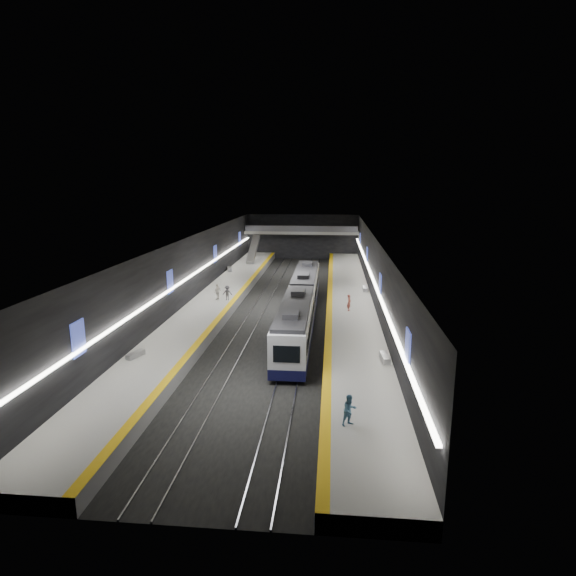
# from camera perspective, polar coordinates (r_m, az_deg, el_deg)

# --- Properties ---
(ground) EXTENTS (70.00, 70.00, 0.00)m
(ground) POSITION_cam_1_polar(r_m,az_deg,el_deg) (53.86, -0.71, -2.38)
(ground) COLOR black
(ground) RESTS_ON ground
(ceiling) EXTENTS (20.00, 70.00, 0.04)m
(ceiling) POSITION_cam_1_polar(r_m,az_deg,el_deg) (52.36, -0.73, 6.10)
(ceiling) COLOR beige
(ceiling) RESTS_ON wall_left
(wall_left) EXTENTS (0.04, 70.00, 8.00)m
(wall_left) POSITION_cam_1_polar(r_m,az_deg,el_deg) (54.91, -11.16, 1.95)
(wall_left) COLOR black
(wall_left) RESTS_ON ground
(wall_right) EXTENTS (0.04, 70.00, 8.00)m
(wall_right) POSITION_cam_1_polar(r_m,az_deg,el_deg) (52.87, 10.13, 1.58)
(wall_right) COLOR black
(wall_right) RESTS_ON ground
(wall_back) EXTENTS (20.00, 0.04, 8.00)m
(wall_back) POSITION_cam_1_polar(r_m,az_deg,el_deg) (87.47, 1.70, 6.10)
(wall_back) COLOR black
(wall_back) RESTS_ON ground
(wall_front) EXTENTS (20.00, 0.04, 8.00)m
(wall_front) POSITION_cam_1_polar(r_m,az_deg,el_deg) (20.23, -11.68, -17.14)
(wall_front) COLOR black
(wall_front) RESTS_ON ground
(platform_left) EXTENTS (5.00, 70.00, 1.00)m
(platform_left) POSITION_cam_1_polar(r_m,az_deg,el_deg) (55.00, -8.50, -1.67)
(platform_left) COLOR slate
(platform_left) RESTS_ON ground
(tile_surface_left) EXTENTS (5.00, 70.00, 0.02)m
(tile_surface_left) POSITION_cam_1_polar(r_m,az_deg,el_deg) (54.88, -8.52, -1.15)
(tile_surface_left) COLOR #AAA9A5
(tile_surface_left) RESTS_ON platform_left
(tactile_strip_left) EXTENTS (0.60, 70.00, 0.02)m
(tactile_strip_left) POSITION_cam_1_polar(r_m,az_deg,el_deg) (54.40, -6.27, -1.20)
(tactile_strip_left) COLOR yellow
(tactile_strip_left) RESTS_ON platform_left
(platform_right) EXTENTS (5.00, 70.00, 1.00)m
(platform_right) POSITION_cam_1_polar(r_m,az_deg,el_deg) (53.49, 7.31, -2.04)
(platform_right) COLOR slate
(platform_right) RESTS_ON ground
(tile_surface_right) EXTENTS (5.00, 70.00, 0.02)m
(tile_surface_right) POSITION_cam_1_polar(r_m,az_deg,el_deg) (53.36, 7.33, -1.51)
(tile_surface_right) COLOR #AAA9A5
(tile_surface_right) RESTS_ON platform_right
(tactile_strip_right) EXTENTS (0.60, 70.00, 0.02)m
(tactile_strip_right) POSITION_cam_1_polar(r_m,az_deg,el_deg) (53.32, 4.97, -1.45)
(tactile_strip_right) COLOR yellow
(tactile_strip_right) RESTS_ON platform_right
(rails) EXTENTS (6.52, 70.00, 0.12)m
(rails) POSITION_cam_1_polar(r_m,az_deg,el_deg) (53.84, -0.71, -2.32)
(rails) COLOR gray
(rails) RESTS_ON ground
(train) EXTENTS (2.69, 30.04, 3.60)m
(train) POSITION_cam_1_polar(r_m,az_deg,el_deg) (47.50, 1.55, -1.70)
(train) COLOR #0F0F37
(train) RESTS_ON ground
(ad_posters) EXTENTS (19.94, 53.50, 2.20)m
(ad_posters) POSITION_cam_1_polar(r_m,az_deg,el_deg) (53.85, -0.61, 2.52)
(ad_posters) COLOR #3A48AF
(ad_posters) RESTS_ON wall_left
(cove_light_left) EXTENTS (0.25, 68.60, 0.12)m
(cove_light_left) POSITION_cam_1_polar(r_m,az_deg,el_deg) (54.89, -10.95, 1.74)
(cove_light_left) COLOR white
(cove_light_left) RESTS_ON wall_left
(cove_light_right) EXTENTS (0.25, 68.60, 0.12)m
(cove_light_right) POSITION_cam_1_polar(r_m,az_deg,el_deg) (52.89, 9.90, 1.38)
(cove_light_right) COLOR white
(cove_light_right) RESTS_ON wall_right
(mezzanine_bridge) EXTENTS (20.00, 3.00, 1.50)m
(mezzanine_bridge) POSITION_cam_1_polar(r_m,az_deg,el_deg) (85.30, 1.62, 6.63)
(mezzanine_bridge) COLOR gray
(mezzanine_bridge) RESTS_ON wall_left
(escalator) EXTENTS (1.20, 7.50, 3.92)m
(escalator) POSITION_cam_1_polar(r_m,az_deg,el_deg) (79.58, -4.13, 4.62)
(escalator) COLOR #99999E
(escalator) RESTS_ON platform_left
(bench_left_near) EXTENTS (0.97, 1.73, 0.41)m
(bench_left_near) POSITION_cam_1_polar(r_m,az_deg,el_deg) (38.11, -17.63, -7.53)
(bench_left_near) COLOR #99999E
(bench_left_near) RESTS_ON platform_left
(bench_left_far) EXTENTS (1.11, 2.14, 0.50)m
(bench_left_far) POSITION_cam_1_polar(r_m,az_deg,el_deg) (70.99, -6.96, 2.23)
(bench_left_far) COLOR #99999E
(bench_left_far) RESTS_ON platform_left
(bench_right_near) EXTENTS (0.68, 1.93, 0.46)m
(bench_right_near) POSITION_cam_1_polar(r_m,az_deg,el_deg) (36.38, 11.43, -8.10)
(bench_right_near) COLOR #99999E
(bench_right_near) RESTS_ON platform_right
(bench_right_far) EXTENTS (0.56, 1.99, 0.49)m
(bench_right_far) POSITION_cam_1_polar(r_m,az_deg,el_deg) (58.43, 9.13, -0.09)
(bench_right_far) COLOR #99999E
(bench_right_far) RESTS_ON platform_right
(passenger_right_a) EXTENTS (0.55, 0.70, 1.67)m
(passenger_right_a) POSITION_cam_1_polar(r_m,az_deg,el_deg) (49.10, 7.25, -1.76)
(passenger_right_a) COLOR #B15142
(passenger_right_a) RESTS_ON platform_right
(passenger_right_b) EXTENTS (1.07, 1.02, 1.74)m
(passenger_right_b) POSITION_cam_1_polar(r_m,az_deg,el_deg) (26.87, 7.31, -14.20)
(passenger_right_b) COLOR #5087AF
(passenger_right_b) RESTS_ON platform_right
(passenger_left_a) EXTENTS (0.82, 1.11, 1.75)m
(passenger_left_a) POSITION_cam_1_polar(r_m,az_deg,el_deg) (53.87, -8.34, -0.46)
(passenger_left_a) COLOR silver
(passenger_left_a) RESTS_ON platform_left
(passenger_left_b) EXTENTS (1.10, 0.70, 1.63)m
(passenger_left_b) POSITION_cam_1_polar(r_m,az_deg,el_deg) (53.47, -7.20, -0.59)
(passenger_left_b) COLOR #45434C
(passenger_left_b) RESTS_ON platform_left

